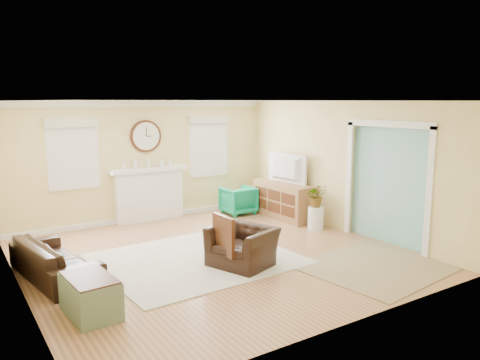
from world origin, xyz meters
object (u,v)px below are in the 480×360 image
eames_chair (242,247)px  dining_table (393,208)px  sofa (55,259)px  green_chair (238,200)px  credenza (284,200)px

eames_chair → dining_table: (4.19, 0.45, 0.02)m
sofa → green_chair: bearing=-75.5°
sofa → dining_table: size_ratio=1.02×
eames_chair → credenza: 3.25m
sofa → eames_chair: eames_chair is taller
sofa → eames_chair: (2.62, -1.08, 0.03)m
eames_chair → credenza: credenza is taller
credenza → dining_table: size_ratio=0.87×
green_chair → eames_chair: bearing=58.9°
eames_chair → sofa: bearing=-132.1°
sofa → green_chair: size_ratio=2.73×
green_chair → dining_table: bearing=133.7°
credenza → dining_table: 2.37m
green_chair → credenza: bearing=127.0°
credenza → green_chair: bearing=126.4°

